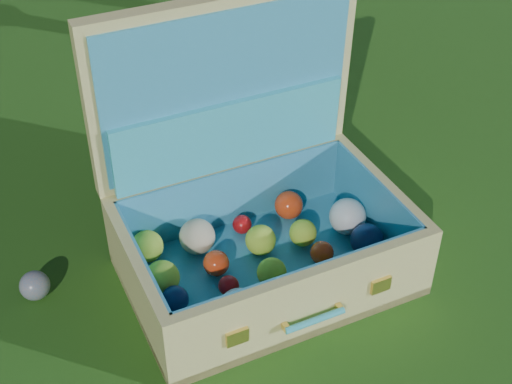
% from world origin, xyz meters
% --- Properties ---
extents(ground, '(60.00, 60.00, 0.00)m').
position_xyz_m(ground, '(0.00, 0.00, 0.00)').
color(ground, '#215114').
rests_on(ground, ground).
extents(stray_ball, '(0.07, 0.07, 0.07)m').
position_xyz_m(stray_ball, '(-0.45, -0.10, 0.04)').
color(stray_ball, teal).
rests_on(stray_ball, ground).
extents(suitcase, '(0.72, 0.57, 0.64)m').
position_xyz_m(suitcase, '(0.08, -0.12, 0.18)').
color(suitcase, '#D5C672').
rests_on(suitcase, ground).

